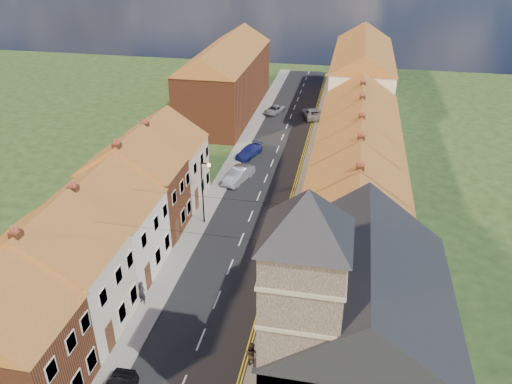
# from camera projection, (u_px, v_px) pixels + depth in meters

# --- Properties ---
(road) EXTENTS (7.00, 90.00, 0.02)m
(road) POSITION_uv_depth(u_px,v_px,m) (266.00, 178.00, 53.44)
(road) COLOR black
(road) RESTS_ON ground
(pavement_left) EXTENTS (1.80, 90.00, 0.12)m
(pavement_left) POSITION_uv_depth(u_px,v_px,m) (226.00, 174.00, 54.17)
(pavement_left) COLOR slate
(pavement_left) RESTS_ON ground
(pavement_right) EXTENTS (1.80, 90.00, 0.12)m
(pavement_right) POSITION_uv_depth(u_px,v_px,m) (307.00, 182.00, 52.66)
(pavement_right) COLOR slate
(pavement_right) RESTS_ON ground
(church) EXTENTS (11.25, 14.25, 15.20)m
(church) POSITION_uv_depth(u_px,v_px,m) (352.00, 319.00, 26.01)
(church) COLOR #382E27
(church) RESTS_ON ground
(cottage_r_tudor) EXTENTS (8.30, 5.20, 9.00)m
(cottage_r_tudor) POSITION_uv_depth(u_px,v_px,m) (353.00, 242.00, 34.79)
(cottage_r_tudor) COLOR white
(cottage_r_tudor) RESTS_ON ground
(cottage_r_white_near) EXTENTS (8.30, 6.00, 9.00)m
(cottage_r_white_near) POSITION_uv_depth(u_px,v_px,m) (355.00, 205.00, 39.45)
(cottage_r_white_near) COLOR white
(cottage_r_white_near) RESTS_ON ground
(cottage_r_cream_mid) EXTENTS (8.30, 5.20, 9.00)m
(cottage_r_cream_mid) POSITION_uv_depth(u_px,v_px,m) (357.00, 175.00, 44.11)
(cottage_r_cream_mid) COLOR white
(cottage_r_cream_mid) RESTS_ON ground
(cottage_r_pink) EXTENTS (8.30, 6.00, 9.00)m
(cottage_r_pink) POSITION_uv_depth(u_px,v_px,m) (358.00, 151.00, 48.78)
(cottage_r_pink) COLOR #5E2E1B
(cottage_r_pink) RESTS_ON ground
(cottage_r_white_far) EXTENTS (8.30, 5.20, 9.00)m
(cottage_r_white_far) POSITION_uv_depth(u_px,v_px,m) (359.00, 131.00, 53.44)
(cottage_r_white_far) COLOR white
(cottage_r_white_far) RESTS_ON ground
(cottage_r_cream_far) EXTENTS (8.30, 6.00, 9.00)m
(cottage_r_cream_far) POSITION_uv_depth(u_px,v_px,m) (359.00, 115.00, 58.10)
(cottage_r_cream_far) COLOR white
(cottage_r_cream_far) RESTS_ON ground
(cottage_l_cream) EXTENTS (8.30, 6.30, 9.10)m
(cottage_l_cream) POSITION_uv_depth(u_px,v_px,m) (55.00, 271.00, 31.78)
(cottage_l_cream) COLOR white
(cottage_l_cream) RESTS_ON ground
(cottage_l_white) EXTENTS (8.30, 6.90, 8.80)m
(cottage_l_white) POSITION_uv_depth(u_px,v_px,m) (102.00, 222.00, 37.38)
(cottage_l_white) COLOR white
(cottage_l_white) RESTS_ON ground
(cottage_l_brick_mid) EXTENTS (8.30, 5.70, 9.10)m
(cottage_l_brick_mid) POSITION_uv_depth(u_px,v_px,m) (135.00, 183.00, 42.57)
(cottage_l_brick_mid) COLOR #5E2E1B
(cottage_l_brick_mid) RESTS_ON ground
(cottage_l_pink) EXTENTS (8.30, 6.30, 8.80)m
(cottage_l_pink) POSITION_uv_depth(u_px,v_px,m) (159.00, 157.00, 47.66)
(cottage_l_pink) COLOR beige
(cottage_l_pink) RESTS_ON ground
(block_right_far) EXTENTS (8.30, 24.20, 10.50)m
(block_right_far) POSITION_uv_depth(u_px,v_px,m) (362.00, 74.00, 70.94)
(block_right_far) COLOR white
(block_right_far) RESTS_ON ground
(block_left_far) EXTENTS (8.30, 24.20, 10.50)m
(block_left_far) POSITION_uv_depth(u_px,v_px,m) (226.00, 76.00, 69.81)
(block_left_far) COLOR #5E2E1B
(block_left_far) RESTS_ON ground
(lamppost) EXTENTS (0.88, 0.15, 6.00)m
(lamppost) POSITION_uv_depth(u_px,v_px,m) (203.00, 189.00, 43.79)
(lamppost) COLOR black
(lamppost) RESTS_ON pavement_left
(car_mid) EXTENTS (2.88, 4.84, 1.51)m
(car_mid) POSITION_uv_depth(u_px,v_px,m) (238.00, 175.00, 52.53)
(car_mid) COLOR #9B9EA2
(car_mid) RESTS_ON ground
(car_far) EXTENTS (2.98, 4.53, 1.22)m
(car_far) POSITION_uv_depth(u_px,v_px,m) (249.00, 152.00, 58.26)
(car_far) COLOR navy
(car_far) RESTS_ON ground
(car_distant) EXTENTS (3.00, 4.37, 1.11)m
(car_distant) POSITION_uv_depth(u_px,v_px,m) (274.00, 110.00, 71.47)
(car_distant) COLOR #9B9EA2
(car_distant) RESTS_ON ground
(pedestrian_left) EXTENTS (0.71, 0.53, 1.76)m
(pedestrian_left) POSITION_uv_depth(u_px,v_px,m) (142.00, 293.00, 35.34)
(pedestrian_left) COLOR black
(pedestrian_left) RESTS_ON pavement_left
(pedestrian_right) EXTENTS (0.98, 0.85, 1.70)m
(pedestrian_right) POSITION_uv_depth(u_px,v_px,m) (251.00, 354.00, 30.35)
(pedestrian_right) COLOR #2B2522
(pedestrian_right) RESTS_ON pavement_right
(car_distant_b) EXTENTS (3.64, 5.24, 1.33)m
(car_distant_b) POSITION_uv_depth(u_px,v_px,m) (312.00, 113.00, 69.90)
(car_distant_b) COLOR silver
(car_distant_b) RESTS_ON ground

